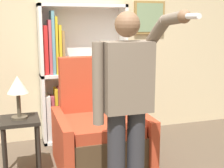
# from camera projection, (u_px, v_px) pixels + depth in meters

# --- Properties ---
(wall_back) EXTENTS (8.00, 0.11, 2.80)m
(wall_back) POSITION_uv_depth(u_px,v_px,m) (71.00, 36.00, 4.20)
(wall_back) COLOR beige
(wall_back) RESTS_ON ground_plane
(bookcase) EXTENTS (1.15, 0.28, 1.82)m
(bookcase) POSITION_uv_depth(u_px,v_px,m) (73.00, 79.00, 4.15)
(bookcase) COLOR white
(bookcase) RESTS_ON ground_plane
(armchair) EXTENTS (0.98, 0.93, 1.19)m
(armchair) POSITION_uv_depth(u_px,v_px,m) (99.00, 133.00, 3.51)
(armchair) COLOR #4C3823
(armchair) RESTS_ON ground_plane
(person_standing) EXTENTS (0.54, 0.78, 1.67)m
(person_standing) POSITION_uv_depth(u_px,v_px,m) (127.00, 103.00, 2.51)
(person_standing) COLOR #2D2D33
(person_standing) RESTS_ON ground_plane
(side_table) EXTENTS (0.38, 0.38, 0.63)m
(side_table) POSITION_uv_depth(u_px,v_px,m) (20.00, 131.00, 3.17)
(side_table) COLOR black
(side_table) RESTS_ON ground_plane
(table_lamp) EXTENTS (0.21, 0.21, 0.44)m
(table_lamp) POSITION_uv_depth(u_px,v_px,m) (18.00, 88.00, 3.08)
(table_lamp) COLOR #4C4233
(table_lamp) RESTS_ON side_table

